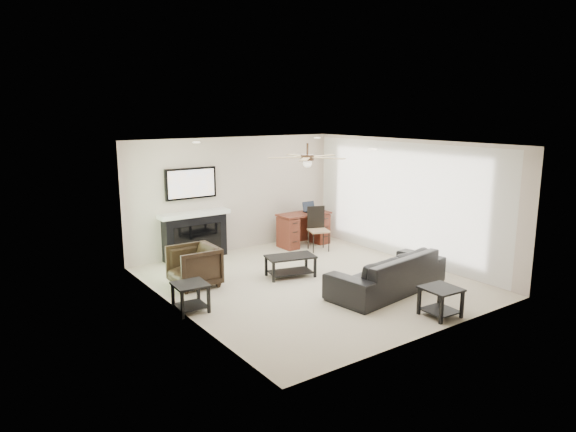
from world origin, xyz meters
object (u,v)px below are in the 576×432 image
armchair (194,266)px  desk (304,229)px  coffee_table (290,266)px  fireplace_unit (194,214)px  sofa (387,272)px

armchair → desk: (3.27, 1.14, 0.02)m
armchair → coffee_table: bearing=73.8°
armchair → fireplace_unit: fireplace_unit is taller
sofa → fireplace_unit: 4.20m
sofa → coffee_table: bearing=-68.4°
coffee_table → fireplace_unit: size_ratio=0.47×
armchair → fireplace_unit: size_ratio=0.42×
fireplace_unit → desk: fireplace_unit is taller
coffee_table → desk: 2.32m
coffee_table → desk: bearing=61.0°
coffee_table → fireplace_unit: (-0.93, 2.13, 0.75)m
sofa → desk: (0.67, 3.29, 0.04)m
fireplace_unit → desk: (2.50, -0.44, -0.57)m
sofa → fireplace_unit: bearing=-71.6°
sofa → armchair: 3.37m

